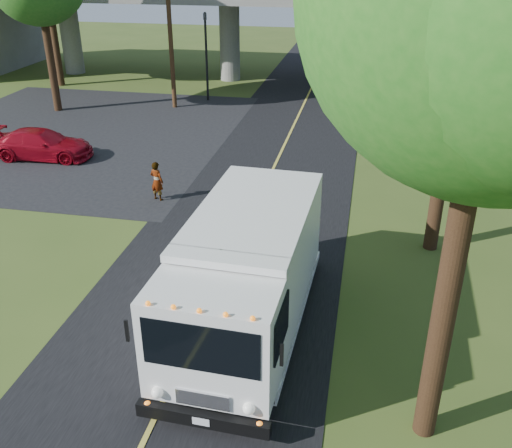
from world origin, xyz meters
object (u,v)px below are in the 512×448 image
(red_sedan, at_px, (42,144))
(pedestrian, at_px, (157,181))
(traffic_signal, at_px, (206,47))
(utility_pole, at_px, (170,27))
(step_van, at_px, (247,272))

(red_sedan, height_order, pedestrian, pedestrian)
(traffic_signal, distance_m, utility_pole, 2.86)
(utility_pole, xyz_separation_m, pedestrian, (3.70, -13.10, -3.82))
(utility_pole, xyz_separation_m, step_van, (8.76, -20.39, -2.90))
(step_van, relative_size, pedestrian, 4.87)
(red_sedan, relative_size, pedestrian, 2.95)
(utility_pole, xyz_separation_m, red_sedan, (-3.07, -9.65, -3.93))
(traffic_signal, bearing_deg, red_sedan, -111.44)
(utility_pole, distance_m, pedestrian, 14.14)
(step_van, height_order, pedestrian, step_van)
(red_sedan, bearing_deg, traffic_signal, -25.91)
(pedestrian, bearing_deg, utility_pole, -54.75)
(red_sedan, bearing_deg, utility_pole, -22.15)
(utility_pole, height_order, pedestrian, utility_pole)
(traffic_signal, relative_size, utility_pole, 0.58)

